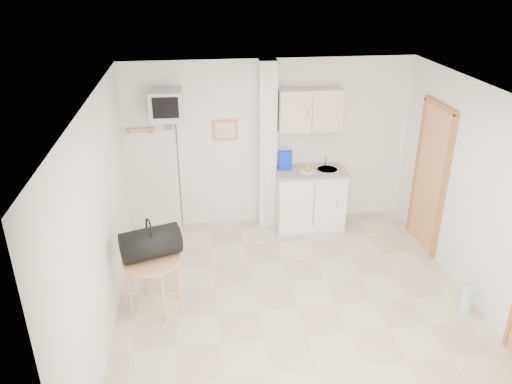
{
  "coord_description": "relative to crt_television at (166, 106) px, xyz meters",
  "views": [
    {
      "loc": [
        -1.09,
        -4.66,
        3.7
      ],
      "look_at": [
        -0.41,
        0.6,
        1.25
      ],
      "focal_mm": 35.0,
      "sensor_mm": 36.0,
      "label": 1
    }
  ],
  "objects": [
    {
      "name": "water_bottle",
      "position": [
        3.36,
        -2.35,
        -1.77
      ],
      "size": [
        0.12,
        0.12,
        0.36
      ],
      "color": "#B0DBF5",
      "rests_on": "ground"
    },
    {
      "name": "ground",
      "position": [
        1.45,
        -2.02,
        -1.94
      ],
      "size": [
        4.5,
        4.5,
        0.0
      ],
      "primitive_type": "plane",
      "color": "beige",
      "rests_on": "ground"
    },
    {
      "name": "kitchenette",
      "position": [
        2.02,
        -0.02,
        -1.13
      ],
      "size": [
        1.03,
        0.58,
        2.1
      ],
      "color": "white",
      "rests_on": "ground"
    },
    {
      "name": "duffel_bag",
      "position": [
        -0.2,
        -1.76,
        -1.09
      ],
      "size": [
        0.73,
        0.54,
        0.48
      ],
      "rotation": [
        0.0,
        0.0,
        0.32
      ],
      "color": "black",
      "rests_on": "round_table"
    },
    {
      "name": "crt_television",
      "position": [
        0.0,
        0.0,
        0.0
      ],
      "size": [
        0.44,
        0.45,
        2.15
      ],
      "color": "slate",
      "rests_on": "ground"
    },
    {
      "name": "room_envelope",
      "position": [
        1.69,
        -1.93,
        -0.4
      ],
      "size": [
        4.24,
        4.54,
        2.55
      ],
      "color": "white",
      "rests_on": "ground"
    },
    {
      "name": "round_table",
      "position": [
        -0.2,
        -1.8,
        -1.35
      ],
      "size": [
        0.65,
        0.65,
        0.67
      ],
      "rotation": [
        0.0,
        0.0,
        0.41
      ],
      "color": "tan",
      "rests_on": "ground"
    }
  ]
}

